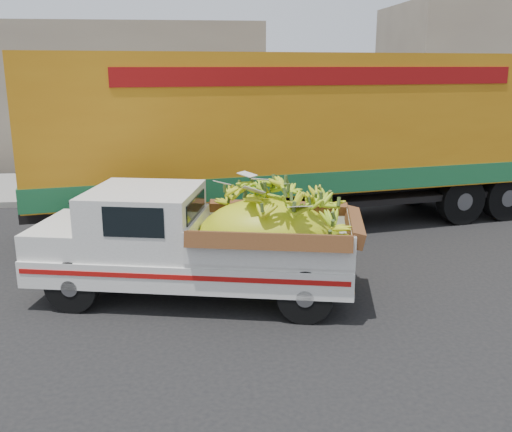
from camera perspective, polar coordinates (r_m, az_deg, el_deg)
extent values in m
plane|color=black|center=(8.63, 4.20, -9.52)|extent=(100.00, 100.00, 0.00)
cube|color=gray|center=(15.43, -0.49, 1.80)|extent=(60.00, 0.25, 0.15)
cube|color=gray|center=(17.47, -1.15, 3.33)|extent=(60.00, 4.00, 0.14)
cube|color=gray|center=(23.90, -22.37, 11.22)|extent=(18.00, 6.00, 5.00)
cylinder|color=black|center=(8.92, -17.90, -6.67)|extent=(0.82, 0.39, 0.79)
cylinder|color=black|center=(10.23, -14.49, -3.63)|extent=(0.82, 0.39, 0.79)
cylinder|color=black|center=(8.17, 4.94, -7.96)|extent=(0.82, 0.39, 0.79)
cylinder|color=black|center=(9.59, 5.17, -4.45)|extent=(0.82, 0.39, 0.79)
cube|color=silver|center=(9.02, -6.27, -4.53)|extent=(5.16, 2.77, 0.41)
cube|color=#A50F0C|center=(8.18, -7.62, -6.13)|extent=(4.69, 1.03, 0.07)
cube|color=silver|center=(9.84, -20.10, -4.37)|extent=(0.47, 1.72, 0.15)
cube|color=silver|center=(9.53, -18.20, -1.67)|extent=(1.22, 1.82, 0.38)
cube|color=silver|center=(9.01, -11.08, -0.26)|extent=(1.94, 2.00, 0.94)
cube|color=black|center=(8.15, -12.20, -0.64)|extent=(0.87, 0.20, 0.44)
cube|color=silver|center=(8.69, 1.73, -1.94)|extent=(2.72, 2.24, 0.53)
ellipsoid|color=yellow|center=(8.73, 1.04, -2.60)|extent=(2.42, 1.85, 1.33)
cylinder|color=black|center=(14.65, 23.57, 1.75)|extent=(1.14, 0.52, 1.10)
cylinder|color=black|center=(16.19, 19.07, 3.32)|extent=(1.14, 0.52, 1.10)
cylinder|color=black|center=(13.91, 19.78, 1.48)|extent=(1.14, 0.52, 1.10)
cylinder|color=black|center=(15.52, 15.46, 3.14)|extent=(1.14, 0.52, 1.10)
cylinder|color=black|center=(11.25, -15.21, -1.18)|extent=(1.14, 0.52, 1.10)
cylinder|color=black|center=(13.19, -15.52, 1.12)|extent=(1.14, 0.52, 1.10)
cube|color=black|center=(13.03, 4.70, 2.50)|extent=(11.98, 3.23, 0.36)
cube|color=#BE7912|center=(12.79, 4.86, 9.52)|extent=(12.02, 4.65, 2.84)
cube|color=#1A5D32|center=(12.95, 4.74, 4.35)|extent=(12.08, 4.68, 0.45)
cube|color=maroon|center=(11.57, 7.31, 13.71)|extent=(8.26, 1.59, 0.35)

